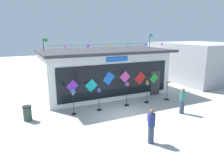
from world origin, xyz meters
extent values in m
plane|color=#ADAAA5|center=(0.00, 0.00, 0.00)|extent=(80.00, 80.00, 0.00)
cube|color=silver|center=(0.81, 5.59, 1.76)|extent=(9.89, 5.07, 3.51)
cube|color=#333338|center=(0.81, 5.21, 3.61)|extent=(10.29, 5.84, 0.20)
cube|color=silver|center=(0.81, 3.02, 3.19)|extent=(9.09, 0.08, 0.56)
cube|color=blue|center=(0.81, 2.99, 3.19)|extent=(1.78, 0.04, 0.39)
cube|color=black|center=(0.81, 3.03, 1.59)|extent=(8.90, 0.06, 2.48)
cube|color=#333338|center=(4.37, 3.02, 1.00)|extent=(0.90, 0.07, 2.00)
cube|color=purple|center=(-2.57, 2.97, 1.54)|extent=(0.86, 0.03, 0.85)
cube|color=#19B7BC|center=(-1.22, 2.97, 1.42)|extent=(0.95, 0.03, 0.94)
cube|color=blue|center=(0.13, 2.97, 1.82)|extent=(0.98, 0.03, 1.02)
cube|color=#EA4CA3|center=(1.49, 2.97, 1.80)|extent=(0.90, 0.03, 0.90)
cube|color=red|center=(2.84, 2.97, 1.57)|extent=(1.05, 0.03, 1.06)
cube|color=green|center=(4.19, 2.97, 1.44)|extent=(0.87, 0.03, 0.87)
cylinder|color=black|center=(0.81, 2.73, 4.27)|extent=(9.49, 0.01, 0.01)
cone|color=#EA4CA3|center=(-2.98, 2.73, 4.13)|extent=(0.20, 0.20, 0.22)
cone|color=purple|center=(-1.46, 2.73, 4.13)|extent=(0.20, 0.20, 0.22)
cone|color=orange|center=(0.05, 2.73, 4.13)|extent=(0.20, 0.20, 0.22)
cone|color=#19B7BC|center=(1.57, 2.73, 4.13)|extent=(0.20, 0.20, 0.22)
cone|color=blue|center=(3.08, 2.73, 4.13)|extent=(0.20, 0.20, 0.22)
cone|color=#EA4CA3|center=(4.60, 2.73, 4.13)|extent=(0.20, 0.20, 0.22)
cylinder|color=black|center=(-3.88, 5.59, 4.17)|extent=(0.04, 0.04, 0.92)
cube|color=green|center=(-3.72, 5.59, 4.51)|extent=(0.32, 0.02, 0.22)
cylinder|color=black|center=(5.50, 5.59, 4.31)|extent=(0.04, 0.04, 1.20)
cube|color=#19B7BC|center=(5.66, 5.59, 4.80)|extent=(0.32, 0.02, 0.22)
cylinder|color=black|center=(-2.86, 1.75, 0.03)|extent=(0.30, 0.30, 0.06)
cylinder|color=black|center=(-2.86, 1.75, 0.68)|extent=(0.03, 0.03, 1.36)
sphere|color=#19B7BC|center=(-2.86, 1.75, 1.50)|extent=(0.29, 0.29, 0.29)
cube|color=purple|center=(-2.86, 1.75, 1.50)|extent=(0.29, 0.29, 0.06)
cube|color=brown|center=(-2.86, 1.75, 1.30)|extent=(0.10, 0.10, 0.10)
cylinder|color=black|center=(-1.15, 1.72, 0.03)|extent=(0.31, 0.31, 0.06)
cylinder|color=black|center=(-1.15, 1.72, 0.69)|extent=(0.03, 0.03, 1.38)
cylinder|color=black|center=(-1.15, 1.68, 1.38)|extent=(0.06, 0.04, 0.06)
cone|color=blue|center=(-1.06, 1.68, 1.38)|extent=(0.13, 0.14, 0.13)
cone|color=#19B7BC|center=(-1.15, 1.68, 1.47)|extent=(0.14, 0.13, 0.13)
cone|color=purple|center=(-1.24, 1.68, 1.38)|extent=(0.13, 0.14, 0.13)
cone|color=blue|center=(-1.15, 1.68, 1.29)|extent=(0.14, 0.13, 0.13)
cylinder|color=black|center=(0.95, 1.72, 0.03)|extent=(0.33, 0.33, 0.06)
cylinder|color=black|center=(0.95, 1.72, 0.80)|extent=(0.03, 0.03, 1.60)
cylinder|color=black|center=(0.95, 1.68, 1.60)|extent=(0.06, 0.04, 0.06)
cone|color=#EA4CA3|center=(1.06, 1.68, 1.60)|extent=(0.16, 0.17, 0.16)
cone|color=purple|center=(0.95, 1.68, 1.71)|extent=(0.17, 0.16, 0.16)
cone|color=blue|center=(0.84, 1.68, 1.60)|extent=(0.16, 0.17, 0.16)
cone|color=red|center=(0.95, 1.68, 1.48)|extent=(0.17, 0.16, 0.16)
cylinder|color=black|center=(2.62, 1.67, 0.03)|extent=(0.34, 0.34, 0.06)
cylinder|color=black|center=(2.62, 1.67, 0.75)|extent=(0.03, 0.03, 1.50)
cylinder|color=black|center=(2.62, 1.63, 1.50)|extent=(0.06, 0.04, 0.06)
cone|color=purple|center=(2.73, 1.63, 1.50)|extent=(0.16, 0.17, 0.16)
cone|color=orange|center=(2.62, 1.63, 1.61)|extent=(0.17, 0.16, 0.16)
cone|color=orange|center=(2.51, 1.63, 1.50)|extent=(0.16, 0.17, 0.16)
cone|color=blue|center=(2.62, 1.63, 1.39)|extent=(0.17, 0.16, 0.16)
cylinder|color=black|center=(4.39, 1.54, 0.03)|extent=(0.38, 0.38, 0.06)
cylinder|color=black|center=(4.39, 1.54, 0.69)|extent=(0.03, 0.03, 1.38)
cone|color=orange|center=(4.66, 1.54, 1.38)|extent=(0.54, 0.18, 0.17)
cylinder|color=#19B7BC|center=(4.39, 1.54, 1.38)|extent=(0.03, 0.16, 0.16)
cylinder|color=#333D56|center=(3.40, -1.07, 0.43)|extent=(0.28, 0.28, 0.86)
cylinder|color=#337066|center=(3.40, -1.07, 1.16)|extent=(0.34, 0.34, 0.60)
sphere|color=#8C6647|center=(3.40, -1.07, 1.57)|extent=(0.22, 0.22, 0.22)
cylinder|color=#333D56|center=(-0.59, -3.24, 0.43)|extent=(0.28, 0.28, 0.86)
cylinder|color=navy|center=(-0.59, -3.24, 1.16)|extent=(0.34, 0.34, 0.60)
sphere|color=brown|center=(-0.59, -3.24, 1.57)|extent=(0.22, 0.22, 0.22)
cube|color=purple|center=(-0.54, -3.04, 1.19)|extent=(0.29, 0.23, 0.38)
cylinder|color=#2D4238|center=(-5.56, 2.03, 0.41)|extent=(0.48, 0.48, 0.82)
cylinder|color=black|center=(-5.56, 2.03, 0.86)|extent=(0.52, 0.52, 0.08)
cube|color=#99999E|center=(12.61, 6.08, 1.98)|extent=(7.87, 8.46, 3.97)
camera|label=1|loc=(-6.06, -10.39, 5.02)|focal=33.35mm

